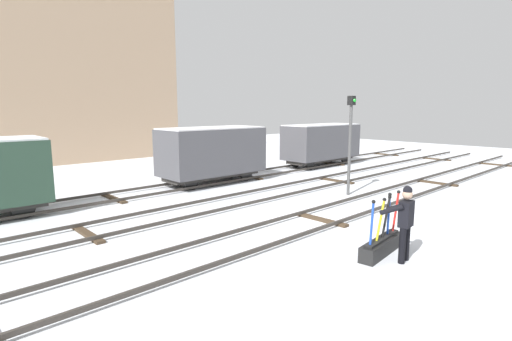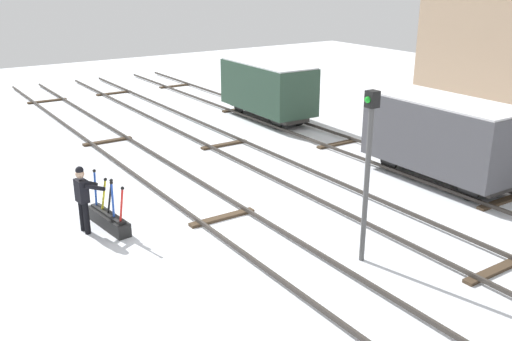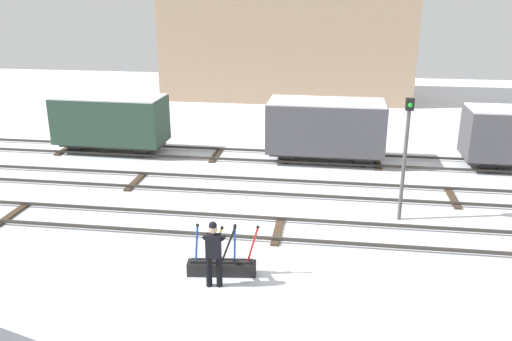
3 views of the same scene
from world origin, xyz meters
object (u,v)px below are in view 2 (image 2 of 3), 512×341
at_px(signal_post, 368,161).
at_px(freight_car_far_end, 268,87).
at_px(switch_lever_frame, 109,218).
at_px(freight_car_mid_siding, 443,136).
at_px(rail_worker, 83,195).

relative_size(signal_post, freight_car_far_end, 0.81).
distance_m(switch_lever_frame, signal_post, 6.88).
bearing_deg(freight_car_far_end, freight_car_mid_siding, 1.42).
xyz_separation_m(rail_worker, signal_post, (5.05, 4.80, 1.42)).
bearing_deg(signal_post, switch_lever_frame, -139.62).
xyz_separation_m(signal_post, freight_car_far_end, (-12.08, 5.76, -0.97)).
bearing_deg(freight_car_far_end, rail_worker, -54.97).
bearing_deg(freight_car_far_end, switch_lever_frame, -53.18).
xyz_separation_m(freight_car_far_end, freight_car_mid_siding, (9.54, -0.00, 0.03)).
xyz_separation_m(switch_lever_frame, signal_post, (4.97, 4.23, 2.17)).
height_order(rail_worker, freight_car_mid_siding, freight_car_mid_siding).
bearing_deg(rail_worker, switch_lever_frame, 75.47).
height_order(switch_lever_frame, rail_worker, rail_worker).
distance_m(switch_lever_frame, freight_car_far_end, 12.32).
bearing_deg(switch_lever_frame, freight_car_far_end, 119.02).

